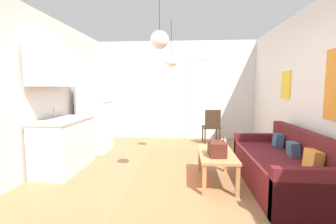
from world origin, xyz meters
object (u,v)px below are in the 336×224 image
coffee_table (216,157)px  pendant_lamp_far (171,61)px  handbag (217,149)px  pendant_lamp_near (160,40)px  bamboo_vase (223,145)px  accent_chair (212,125)px  couch (283,168)px  refrigerator (95,116)px

coffee_table → pendant_lamp_far: (-0.74, 1.12, 1.52)m
handbag → pendant_lamp_near: 1.67m
bamboo_vase → pendant_lamp_near: bearing=-154.4°
bamboo_vase → handbag: (-0.13, -0.25, 0.01)m
coffee_table → accent_chair: bearing=85.4°
couch → accent_chair: accent_chair is taller
couch → pendant_lamp_near: pendant_lamp_near is taller
bamboo_vase → pendant_lamp_near: 1.79m
coffee_table → pendant_lamp_near: bearing=-156.2°
couch → pendant_lamp_near: 2.47m
pendant_lamp_near → coffee_table: bearing=23.8°
couch → refrigerator: size_ratio=1.23×
refrigerator → accent_chair: 2.79m
accent_chair → pendant_lamp_near: size_ratio=1.14×
bamboo_vase → pendant_lamp_far: (-0.85, 1.03, 1.36)m
accent_chair → pendant_lamp_far: (-0.93, -1.24, 1.43)m
refrigerator → pendant_lamp_far: bearing=-15.0°
bamboo_vase → refrigerator: 2.99m
coffee_table → pendant_lamp_near: (-0.80, -0.35, 1.63)m
coffee_table → handbag: 0.23m
handbag → pendant_lamp_far: pendant_lamp_far is taller
handbag → refrigerator: 3.02m
handbag → pendant_lamp_near: bearing=-166.3°
accent_chair → couch: bearing=100.8°
couch → pendant_lamp_far: (-1.67, 1.21, 1.64)m
handbag → refrigerator: refrigerator is taller
bamboo_vase → couch: bearing=-12.5°
bamboo_vase → pendant_lamp_near: (-0.92, -0.44, 1.47)m
couch → handbag: bearing=-176.0°
refrigerator → pendant_lamp_near: (1.67, -1.93, 1.25)m
coffee_table → bamboo_vase: bearing=37.4°
coffee_table → accent_chair: accent_chair is taller
bamboo_vase → pendant_lamp_far: bearing=129.6°
coffee_table → bamboo_vase: bamboo_vase is taller
pendant_lamp_far → pendant_lamp_near: bearing=-92.4°
bamboo_vase → pendant_lamp_near: pendant_lamp_near is taller
handbag → pendant_lamp_far: size_ratio=0.38×
couch → handbag: (-0.94, -0.07, 0.28)m
handbag → pendant_lamp_near: size_ratio=0.43×
handbag → couch: bearing=4.0°
couch → coffee_table: bearing=174.1°
coffee_table → handbag: handbag is taller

